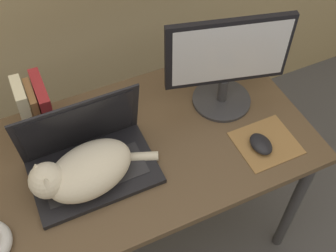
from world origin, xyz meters
name	(u,v)px	position (x,y,z in m)	size (l,w,h in m)	color
desk	(130,164)	(0.00, 0.32, 0.63)	(1.26, 0.65, 0.71)	brown
laptop	(90,158)	(-0.13, 0.31, 0.76)	(0.40, 0.26, 0.27)	black
cat	(84,171)	(-0.17, 0.26, 0.78)	(0.41, 0.24, 0.16)	beige
external_monitor	(227,63)	(0.40, 0.39, 0.90)	(0.42, 0.22, 0.37)	#333338
mousepad	(266,143)	(0.44, 0.16, 0.71)	(0.20, 0.19, 0.00)	olive
computer_mouse	(261,144)	(0.41, 0.15, 0.73)	(0.07, 0.10, 0.03)	black
book_row	(36,110)	(-0.24, 0.53, 0.82)	(0.11, 0.17, 0.23)	beige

